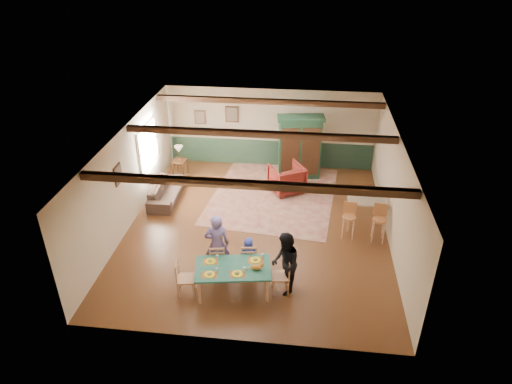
# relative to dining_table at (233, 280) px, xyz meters

# --- Properties ---
(floor) EXTENTS (8.00, 8.00, 0.00)m
(floor) POSITION_rel_dining_table_xyz_m (0.24, 2.61, -0.34)
(floor) COLOR #4B2815
(floor) RESTS_ON ground
(wall_back) EXTENTS (7.00, 0.02, 2.70)m
(wall_back) POSITION_rel_dining_table_xyz_m (0.24, 6.61, 1.01)
(wall_back) COLOR beige
(wall_back) RESTS_ON floor
(wall_left) EXTENTS (0.02, 8.00, 2.70)m
(wall_left) POSITION_rel_dining_table_xyz_m (-3.26, 2.61, 1.01)
(wall_left) COLOR beige
(wall_left) RESTS_ON floor
(wall_right) EXTENTS (0.02, 8.00, 2.70)m
(wall_right) POSITION_rel_dining_table_xyz_m (3.74, 2.61, 1.01)
(wall_right) COLOR beige
(wall_right) RESTS_ON floor
(ceiling) EXTENTS (7.00, 8.00, 0.02)m
(ceiling) POSITION_rel_dining_table_xyz_m (0.24, 2.61, 2.36)
(ceiling) COLOR white
(ceiling) RESTS_ON wall_back
(wainscot_back) EXTENTS (6.95, 0.03, 0.90)m
(wainscot_back) POSITION_rel_dining_table_xyz_m (0.24, 6.59, 0.11)
(wainscot_back) COLOR #1F3929
(wainscot_back) RESTS_ON floor
(ceiling_beam_front) EXTENTS (6.95, 0.16, 0.16)m
(ceiling_beam_front) POSITION_rel_dining_table_xyz_m (0.24, 0.31, 2.27)
(ceiling_beam_front) COLOR black
(ceiling_beam_front) RESTS_ON ceiling
(ceiling_beam_mid) EXTENTS (6.95, 0.16, 0.16)m
(ceiling_beam_mid) POSITION_rel_dining_table_xyz_m (0.24, 3.01, 2.27)
(ceiling_beam_mid) COLOR black
(ceiling_beam_mid) RESTS_ON ceiling
(ceiling_beam_back) EXTENTS (6.95, 0.16, 0.16)m
(ceiling_beam_back) POSITION_rel_dining_table_xyz_m (0.24, 5.61, 2.27)
(ceiling_beam_back) COLOR black
(ceiling_beam_back) RESTS_ON ceiling
(window_left) EXTENTS (0.06, 1.60, 1.30)m
(window_left) POSITION_rel_dining_table_xyz_m (-3.23, 4.31, 1.21)
(window_left) COLOR white
(window_left) RESTS_ON wall_left
(picture_left_wall) EXTENTS (0.04, 0.42, 0.52)m
(picture_left_wall) POSITION_rel_dining_table_xyz_m (-3.23, 2.01, 1.41)
(picture_left_wall) COLOR #7A6B59
(picture_left_wall) RESTS_ON wall_left
(picture_back_a) EXTENTS (0.45, 0.04, 0.55)m
(picture_back_a) POSITION_rel_dining_table_xyz_m (-1.06, 6.58, 1.46)
(picture_back_a) COLOR #7A6B59
(picture_back_a) RESTS_ON wall_back
(picture_back_b) EXTENTS (0.38, 0.04, 0.48)m
(picture_back_b) POSITION_rel_dining_table_xyz_m (-2.16, 6.58, 1.31)
(picture_back_b) COLOR #7A6B59
(picture_back_b) RESTS_ON wall_back
(dining_table) EXTENTS (1.77, 1.16, 0.69)m
(dining_table) POSITION_rel_dining_table_xyz_m (0.00, 0.00, 0.00)
(dining_table) COLOR #1E604C
(dining_table) RESTS_ON floor
(dining_chair_far_left) EXTENTS (0.44, 0.46, 0.87)m
(dining_chair_far_left) POSITION_rel_dining_table_xyz_m (-0.47, 0.59, 0.09)
(dining_chair_far_left) COLOR tan
(dining_chair_far_left) RESTS_ON floor
(dining_chair_far_right) EXTENTS (0.44, 0.46, 0.87)m
(dining_chair_far_right) POSITION_rel_dining_table_xyz_m (0.26, 0.71, 0.09)
(dining_chair_far_right) COLOR tan
(dining_chair_far_right) RESTS_ON floor
(dining_chair_end_left) EXTENTS (0.46, 0.44, 0.87)m
(dining_chair_end_left) POSITION_rel_dining_table_xyz_m (-1.04, -0.17, 0.09)
(dining_chair_end_left) COLOR tan
(dining_chair_end_left) RESTS_ON floor
(dining_chair_end_right) EXTENTS (0.46, 0.44, 0.87)m
(dining_chair_end_right) POSITION_rel_dining_table_xyz_m (1.04, 0.17, 0.09)
(dining_chair_end_right) COLOR tan
(dining_chair_end_right) RESTS_ON floor
(person_man) EXTENTS (0.63, 0.46, 1.58)m
(person_man) POSITION_rel_dining_table_xyz_m (-0.48, 0.66, 0.45)
(person_man) COLOR #715DA0
(person_man) RESTS_ON floor
(person_woman) EXTENTS (0.68, 0.81, 1.51)m
(person_woman) POSITION_rel_dining_table_xyz_m (1.13, 0.18, 0.41)
(person_woman) COLOR black
(person_woman) RESTS_ON floor
(person_child) EXTENTS (0.49, 0.36, 0.92)m
(person_child) POSITION_rel_dining_table_xyz_m (0.24, 0.78, 0.12)
(person_child) COLOR #2938A5
(person_child) RESTS_ON floor
(cat) EXTENTS (0.35, 0.18, 0.16)m
(cat) POSITION_rel_dining_table_xyz_m (0.51, -0.01, 0.42)
(cat) COLOR orange
(cat) RESTS_ON dining_table
(place_setting_near_left) EXTENTS (0.40, 0.33, 0.11)m
(place_setting_near_left) POSITION_rel_dining_table_xyz_m (-0.46, -0.31, 0.40)
(place_setting_near_left) COLOR yellow
(place_setting_near_left) RESTS_ON dining_table
(place_setting_near_center) EXTENTS (0.40, 0.33, 0.11)m
(place_setting_near_center) POSITION_rel_dining_table_xyz_m (0.13, -0.21, 0.40)
(place_setting_near_center) COLOR yellow
(place_setting_near_center) RESTS_ON dining_table
(place_setting_far_left) EXTENTS (0.40, 0.33, 0.11)m
(place_setting_far_left) POSITION_rel_dining_table_xyz_m (-0.53, 0.15, 0.40)
(place_setting_far_left) COLOR yellow
(place_setting_far_left) RESTS_ON dining_table
(place_setting_far_right) EXTENTS (0.40, 0.33, 0.11)m
(place_setting_far_right) POSITION_rel_dining_table_xyz_m (0.46, 0.31, 0.40)
(place_setting_far_right) COLOR yellow
(place_setting_far_right) RESTS_ON dining_table
(area_rug) EXTENTS (4.08, 4.68, 0.01)m
(area_rug) POSITION_rel_dining_table_xyz_m (0.54, 4.45, -0.34)
(area_rug) COLOR #C2AB8D
(area_rug) RESTS_ON floor
(armoire) EXTENTS (1.54, 0.77, 2.09)m
(armoire) POSITION_rel_dining_table_xyz_m (1.25, 5.84, 0.70)
(armoire) COLOR #143221
(armoire) RESTS_ON floor
(armchair) EXTENTS (1.30, 1.31, 0.88)m
(armchair) POSITION_rel_dining_table_xyz_m (0.91, 4.78, 0.10)
(armchair) COLOR #480E0E
(armchair) RESTS_ON floor
(sofa) EXTENTS (0.78, 1.88, 0.54)m
(sofa) POSITION_rel_dining_table_xyz_m (-2.67, 3.83, -0.07)
(sofa) COLOR #382923
(sofa) RESTS_ON floor
(end_table) EXTENTS (0.50, 0.50, 0.55)m
(end_table) POSITION_rel_dining_table_xyz_m (-2.66, 5.47, -0.07)
(end_table) COLOR black
(end_table) RESTS_ON floor
(table_lamp) EXTENTS (0.30, 0.30, 0.50)m
(table_lamp) POSITION_rel_dining_table_xyz_m (-2.66, 5.47, 0.45)
(table_lamp) COLOR tan
(table_lamp) RESTS_ON end_table
(counter_table) EXTENTS (1.06, 0.62, 0.88)m
(counter_table) POSITION_rel_dining_table_xyz_m (3.16, 2.97, 0.10)
(counter_table) COLOR tan
(counter_table) RESTS_ON floor
(bar_stool_left) EXTENTS (0.39, 0.42, 1.00)m
(bar_stool_left) POSITION_rel_dining_table_xyz_m (2.67, 2.46, 0.16)
(bar_stool_left) COLOR #BF7B4A
(bar_stool_left) RESTS_ON floor
(bar_stool_right) EXTENTS (0.40, 0.43, 1.04)m
(bar_stool_right) POSITION_rel_dining_table_xyz_m (3.44, 2.40, 0.18)
(bar_stool_right) COLOR #BF7B4A
(bar_stool_right) RESTS_ON floor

